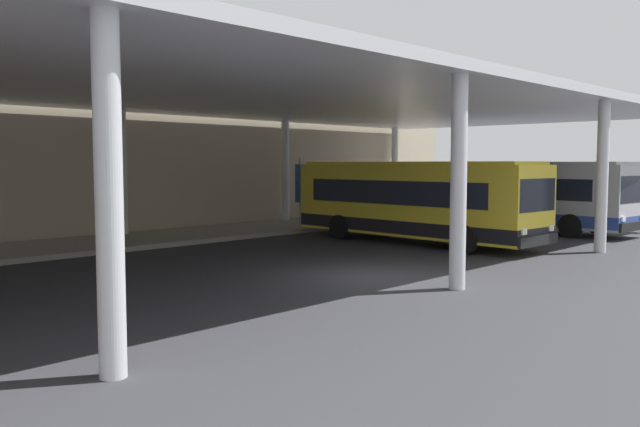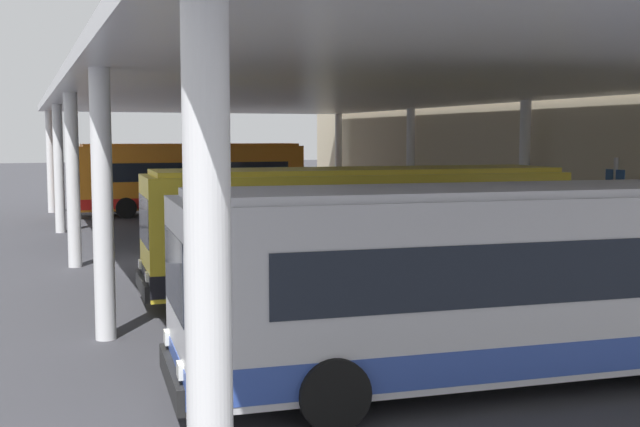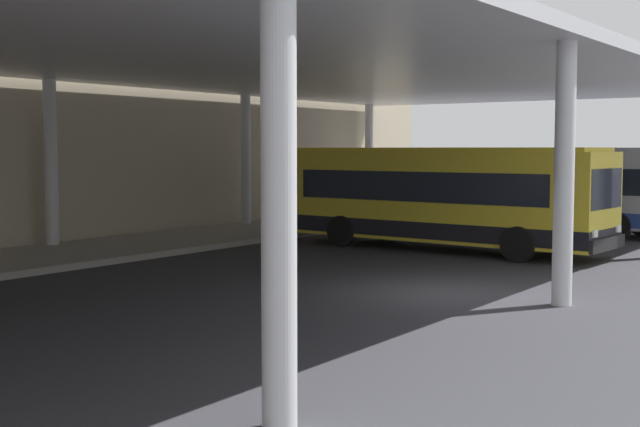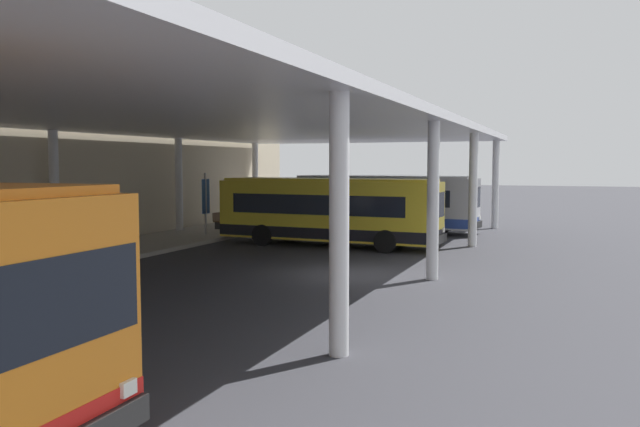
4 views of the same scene
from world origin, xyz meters
name	(u,v)px [view 2 (image 2 of 4)]	position (x,y,z in m)	size (l,w,h in m)	color
ground_plane	(158,262)	(0.00, 0.00, 0.00)	(200.00, 200.00, 0.00)	#333338
platform_kerb	(482,242)	(0.00, 11.75, 0.09)	(42.00, 4.50, 0.18)	gray
station_building_facade	(559,149)	(0.00, 15.00, 3.45)	(48.00, 1.60, 6.90)	#C1B293
canopy_shelter	(322,96)	(0.00, 5.50, 5.29)	(40.00, 17.00, 5.55)	silver
bus_nearest_bay	(192,178)	(-15.38, 4.21, 1.84)	(2.74, 11.33, 3.57)	orange
bus_second_bay	(359,229)	(7.01, 3.82, 1.66)	(3.11, 10.65, 3.17)	yellow
bus_middle_bay	(504,281)	(14.34, 3.20, 1.66)	(3.27, 10.68, 3.17)	#B7B7BC
banner_sign	(614,210)	(7.82, 10.94, 1.98)	(0.70, 0.12, 3.20)	#B2B2B7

